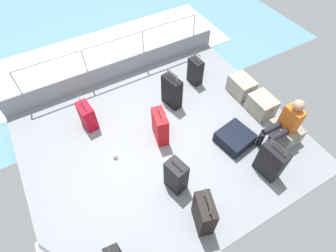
{
  "coord_description": "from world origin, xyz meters",
  "views": [
    {
      "loc": [
        2.65,
        -1.4,
        4.3
      ],
      "look_at": [
        -0.1,
        0.16,
        0.25
      ],
      "focal_mm": 28.37,
      "sensor_mm": 36.0,
      "label": 1
    }
  ],
  "objects": [
    {
      "name": "railing_port",
      "position": [
        -2.17,
        0.0,
        0.78
      ],
      "size": [
        0.04,
        4.2,
        1.02
      ],
      "color": "silver",
      "rests_on": "ground_plane"
    },
    {
      "name": "ground_plane",
      "position": [
        0.0,
        0.0,
        -0.03
      ],
      "size": [
        4.4,
        5.2,
        0.06
      ],
      "primitive_type": "cube",
      "color": "gray"
    },
    {
      "name": "paper_cup",
      "position": [
        -0.11,
        -0.97,
        0.05
      ],
      "size": [
        0.08,
        0.08,
        0.1
      ],
      "primitive_type": "cylinder",
      "color": "white",
      "rests_on": "ground_plane"
    },
    {
      "name": "cargo_crate_1",
      "position": [
        0.35,
        2.17,
        0.2
      ],
      "size": [
        0.57,
        0.43,
        0.39
      ],
      "color": "#9E9989",
      "rests_on": "ground_plane"
    },
    {
      "name": "suitcase_0",
      "position": [
        -1.09,
        -1.11,
        0.28
      ],
      "size": [
        0.42,
        0.27,
        0.67
      ],
      "color": "#B70C1E",
      "rests_on": "ground_plane"
    },
    {
      "name": "passenger_seated",
      "position": [
        1.09,
        1.94,
        0.54
      ],
      "size": [
        0.34,
        0.66,
        1.04
      ],
      "color": "orange",
      "rests_on": "ground_plane"
    },
    {
      "name": "suitcase_3",
      "position": [
        1.69,
        -0.24,
        0.36
      ],
      "size": [
        0.49,
        0.36,
        0.93
      ],
      "color": "black",
      "rests_on": "ground_plane"
    },
    {
      "name": "suitcase_4",
      "position": [
        -1.12,
        1.46,
        0.31
      ],
      "size": [
        0.36,
        0.23,
        0.81
      ],
      "color": "black",
      "rests_on": "ground_plane"
    },
    {
      "name": "cargo_crate_0",
      "position": [
        -0.3,
        2.16,
        0.2
      ],
      "size": [
        0.59,
        0.41,
        0.4
      ],
      "color": "#9E9989",
      "rests_on": "ground_plane"
    },
    {
      "name": "gunwale_port",
      "position": [
        -2.17,
        0.0,
        0.23
      ],
      "size": [
        0.06,
        5.2,
        0.45
      ],
      "primitive_type": "cube",
      "color": "gray",
      "rests_on": "ground_plane"
    },
    {
      "name": "suitcase_2",
      "position": [
        -0.1,
        -0.01,
        0.34
      ],
      "size": [
        0.49,
        0.31,
        0.78
      ],
      "color": "red",
      "rests_on": "ground_plane"
    },
    {
      "name": "suitcase_1",
      "position": [
        0.94,
        -0.27,
        0.34
      ],
      "size": [
        0.4,
        0.32,
        0.8
      ],
      "color": "black",
      "rests_on": "ground_plane"
    },
    {
      "name": "cargo_crate_2",
      "position": [
        1.09,
        2.11,
        0.17
      ],
      "size": [
        0.61,
        0.42,
        0.34
      ],
      "color": "gray",
      "rests_on": "ground_plane"
    },
    {
      "name": "suitcase_5",
      "position": [
        -0.77,
        0.64,
        0.36
      ],
      "size": [
        0.48,
        0.3,
        0.89
      ],
      "color": "black",
      "rests_on": "ground_plane"
    },
    {
      "name": "suitcase_7",
      "position": [
        0.71,
        1.19,
        0.12
      ],
      "size": [
        0.67,
        0.69,
        0.25
      ],
      "color": "black",
      "rests_on": "ground_plane"
    },
    {
      "name": "sea_wake",
      "position": [
        -3.6,
        0.0,
        -0.34
      ],
      "size": [
        12.0,
        12.0,
        0.01
      ],
      "color": "#598C9E",
      "rests_on": "ground_plane"
    },
    {
      "name": "suitcase_6",
      "position": [
        1.51,
        1.27,
        0.35
      ],
      "size": [
        0.47,
        0.28,
        0.83
      ],
      "color": "black",
      "rests_on": "ground_plane"
    }
  ]
}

